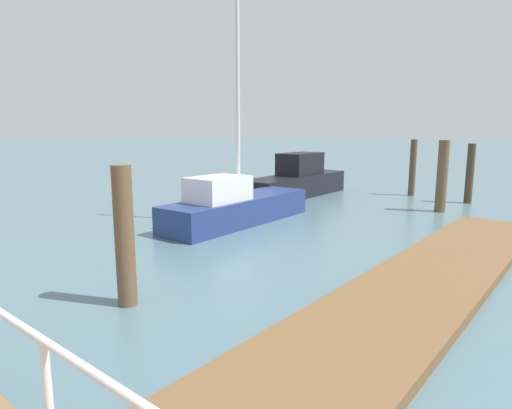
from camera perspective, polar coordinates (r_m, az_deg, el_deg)
name	(u,v)px	position (r m, az deg, el deg)	size (l,w,h in m)	color
floating_dock	(421,286)	(8.36, 20.99, -10.03)	(13.42, 2.00, 0.18)	brown
dock_piling_2	(470,174)	(18.72, 26.39, 3.68)	(0.29, 0.29, 2.32)	#473826
dock_piling_3	(442,176)	(16.30, 23.35, 3.44)	(0.36, 0.36, 2.49)	brown
dock_piling_4	(124,237)	(7.25, -16.97, -4.08)	(0.31, 0.31, 2.30)	brown
dock_piling_5	(413,168)	(19.91, 19.97, 4.58)	(0.27, 0.27, 2.42)	brown
moored_boat_0	(297,181)	(18.63, 5.43, 3.11)	(6.24, 1.72, 1.85)	black
moored_boat_2	(235,205)	(13.13, -2.78, -0.06)	(5.53, 1.67, 7.20)	navy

